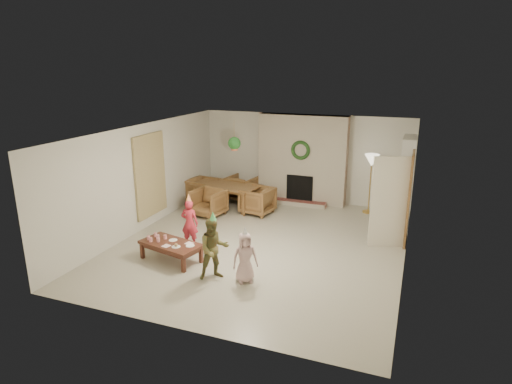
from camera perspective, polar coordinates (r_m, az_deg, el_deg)
The scene contains 56 objects.
floor at distance 9.72m, azimuth 0.82°, elevation -6.75°, with size 7.00×7.00×0.00m, color #B7B29E.
ceiling at distance 9.04m, azimuth 0.89°, elevation 7.99°, with size 7.00×7.00×0.00m, color white.
wall_back at distance 12.55m, azimuth 6.33°, elevation 4.47°, with size 7.00×7.00×0.00m, color silver.
wall_front at distance 6.32m, azimuth -10.16°, elevation -7.87°, with size 7.00×7.00×0.00m, color silver.
wall_left at distance 10.67m, azimuth -14.48°, elevation 1.91°, with size 7.00×7.00×0.00m, color silver.
wall_right at distance 8.79m, azimuth 19.57°, elevation -1.58°, with size 7.00×7.00×0.00m, color silver.
fireplace_mass at distance 12.36m, azimuth 6.10°, elevation 4.29°, with size 2.50×0.40×2.50m, color #512115.
fireplace_hearth at distance 12.34m, azimuth 5.51°, elevation -1.43°, with size 1.60×0.30×0.12m, color maroon.
fireplace_firebox at distance 12.39m, azimuth 5.77°, elevation 0.51°, with size 0.75×0.12×0.75m, color black.
fireplace_wreath at distance 12.09m, azimuth 5.86°, elevation 5.47°, with size 0.54×0.54×0.10m, color #193F17.
floor_lamp_base at distance 12.07m, azimuth 14.48°, elevation -2.52°, with size 0.30×0.30×0.03m, color gold.
floor_lamp_post at distance 11.87m, azimuth 14.72°, elevation 0.79°, with size 0.03×0.03×1.43m, color gold.
floor_lamp_shade at distance 11.71m, azimuth 14.96°, elevation 4.03°, with size 0.38×0.38×0.32m, color beige.
bookshelf_carcass at distance 11.05m, azimuth 19.08°, elevation 1.22°, with size 0.30×1.00×2.20m, color white.
bookshelf_shelf_a at distance 11.23m, azimuth 18.67°, elevation -1.98°, with size 0.30×0.92×0.03m, color white.
bookshelf_shelf_b at distance 11.11m, azimuth 18.86°, elevation -0.02°, with size 0.30×0.92×0.03m, color white.
bookshelf_shelf_c at distance 11.01m, azimuth 19.05°, elevation 1.98°, with size 0.30×0.92×0.03m, color white.
bookshelf_shelf_d at distance 10.93m, azimuth 19.24°, elevation 4.01°, with size 0.30×0.92×0.03m, color white.
books_row_lower at distance 11.04m, azimuth 18.59°, elevation -1.51°, with size 0.20×0.40×0.24m, color #993F1C.
books_row_mid at distance 11.12m, azimuth 18.83°, elevation 0.75°, with size 0.20×0.44×0.24m, color #245985.
books_row_upper at distance 10.89m, azimuth 18.98°, elevation 2.53°, with size 0.20×0.36×0.22m, color #A06122.
door_frame at distance 10.01m, azimuth 19.45°, elevation -0.82°, with size 0.05×0.86×2.04m, color brown.
door_leaf at distance 9.66m, azimuth 17.12°, elevation -1.34°, with size 0.05×0.80×2.00m, color beige.
curtain_panel at distance 10.80m, azimuth -13.71°, elevation 2.15°, with size 0.06×1.20×2.00m, color #C3BB8A.
dining_table at distance 12.04m, azimuth -3.98°, elevation -0.54°, with size 1.84×1.03×0.65m, color brown.
dining_chair_near at distance 11.41m, azimuth -6.28°, elevation -1.39°, with size 0.76×0.79×0.71m, color brown.
dining_chair_far at distance 12.68m, azimuth -1.91°, elevation 0.52°, with size 0.76×0.79×0.71m, color brown.
dining_chair_left at distance 12.49m, azimuth -7.03°, elevation 0.17°, with size 0.76×0.79×0.71m, color brown.
dining_chair_right at distance 11.51m, azimuth 0.17°, elevation -1.12°, with size 0.76×0.79×0.71m, color brown.
hanging_plant_cord at distance 10.94m, azimuth -2.88°, elevation 7.59°, with size 0.01×0.01×0.70m, color tan.
hanging_plant_pot at distance 11.00m, azimuth -2.85°, elevation 5.79°, with size 0.16×0.16×0.12m, color #AD5637.
hanging_plant_foliage at distance 10.98m, azimuth -2.86°, elevation 6.40°, with size 0.32×0.32×0.32m, color #194C1B.
coffee_table_top at distance 8.95m, azimuth -11.11°, elevation -6.70°, with size 1.25×0.63×0.06m, color #53291B.
coffee_table_apron at distance 8.97m, azimuth -11.09°, elevation -7.10°, with size 1.16×0.53×0.08m, color #53291B.
coffee_leg_fl at distance 9.25m, azimuth -14.69°, elevation -7.45°, with size 0.07×0.07×0.33m, color #53291B.
coffee_leg_fr at distance 8.49m, azimuth -9.50°, elevation -9.34°, with size 0.07×0.07×0.33m, color #53291B.
coffee_leg_bl at distance 9.57m, azimuth -12.40°, elevation -6.48°, with size 0.07×0.07×0.33m, color #53291B.
coffee_leg_br at distance 8.83m, azimuth -7.21°, elevation -8.20°, with size 0.07×0.07×0.33m, color #53291B.
cup_a at distance 9.16m, azimuth -13.93°, elevation -5.84°, with size 0.07×0.07×0.09m, color white.
cup_b at distance 9.28m, azimuth -13.05°, elevation -5.49°, with size 0.07×0.07×0.09m, color white.
cup_c at distance 9.05m, azimuth -13.66°, elevation -6.10°, with size 0.07×0.07×0.09m, color white.
cup_d at distance 9.17m, azimuth -12.77°, elevation -5.74°, with size 0.07×0.07×0.09m, color white.
cup_e at distance 9.00m, azimuth -12.71°, elevation -6.15°, with size 0.07×0.07×0.09m, color white.
cup_f at distance 9.12m, azimuth -11.83°, elevation -5.79°, with size 0.07×0.07×0.09m, color white.
plate_a at distance 9.04m, azimuth -10.82°, elevation -6.21°, with size 0.17×0.17×0.01m, color white.
plate_b at distance 8.71m, azimuth -10.44°, elevation -7.07°, with size 0.17×0.17×0.01m, color white.
plate_c at distance 8.72m, azimuth -8.63°, elevation -6.97°, with size 0.17×0.17×0.01m, color white.
food_scoop at distance 8.70m, azimuth -10.45°, elevation -6.85°, with size 0.07×0.07×0.07m, color tan.
napkin_left at distance 8.79m, azimuth -11.70°, elevation -6.93°, with size 0.14×0.14×0.01m, color #F8B6BD.
napkin_right at distance 8.83m, azimuth -8.76°, elevation -6.67°, with size 0.14×0.14×0.01m, color #F8B6BD.
child_red at distance 9.51m, azimuth -8.69°, elevation -4.07°, with size 0.38×0.25×1.05m, color red.
party_hat_red at distance 9.33m, azimuth -8.84°, elevation -0.79°, with size 0.14×0.14×0.20m, color #F2D450.
child_plaid at distance 8.04m, azimuth -5.56°, elevation -7.43°, with size 0.57×0.44×1.17m, color brown.
party_hat_plaid at distance 7.81m, azimuth -5.68°, elevation -3.22°, with size 0.14×0.14×0.19m, color #54C66A.
child_pink at distance 7.92m, azimuth -1.45°, elevation -8.60°, with size 0.46×0.30×0.94m, color #CDA4A4.
party_hat_pink at distance 7.72m, azimuth -1.48°, elevation -5.16°, with size 0.12×0.12×0.17m, color silver.
Camera 1 is at (3.04, -8.41, 3.81)m, focal length 30.49 mm.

